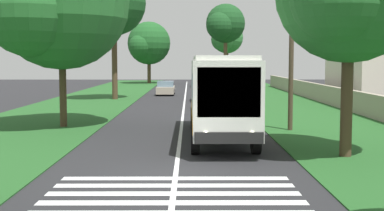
% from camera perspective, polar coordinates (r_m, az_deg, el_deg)
% --- Properties ---
extents(ground, '(160.00, 160.00, 0.00)m').
position_cam_1_polar(ground, '(16.14, -1.82, -7.77)').
color(ground, '#262628').
extents(grass_verge_left, '(120.00, 8.00, 0.04)m').
position_cam_1_polar(grass_verge_left, '(32.12, -15.87, -1.54)').
color(grass_verge_left, '#235623').
rests_on(grass_verge_left, ground).
extents(grass_verge_right, '(120.00, 8.00, 0.04)m').
position_cam_1_polar(grass_verge_right, '(31.89, 13.83, -1.54)').
color(grass_verge_right, '#235623').
rests_on(grass_verge_right, ground).
extents(centre_line, '(110.00, 0.16, 0.01)m').
position_cam_1_polar(centre_line, '(30.94, -1.07, -1.62)').
color(centre_line, silver).
rests_on(centre_line, ground).
extents(coach_bus, '(11.16, 2.62, 3.73)m').
position_cam_1_polar(coach_bus, '(23.61, 3.05, 1.54)').
color(coach_bus, silver).
rests_on(coach_bus, ground).
extents(zebra_crossing, '(4.05, 6.80, 0.01)m').
position_cam_1_polar(zebra_crossing, '(14.16, -2.05, -9.57)').
color(zebra_crossing, silver).
rests_on(zebra_crossing, ground).
extents(trailing_car_0, '(4.30, 1.78, 1.43)m').
position_cam_1_polar(trailing_car_0, '(40.35, 2.04, 0.87)').
color(trailing_car_0, gold).
rests_on(trailing_car_0, ground).
extents(trailing_car_1, '(4.30, 1.78, 1.43)m').
position_cam_1_polar(trailing_car_1, '(45.47, 1.20, 1.33)').
color(trailing_car_1, '#B7A893').
rests_on(trailing_car_1, ground).
extents(trailing_car_2, '(4.30, 1.78, 1.43)m').
position_cam_1_polar(trailing_car_2, '(53.43, -2.89, 1.87)').
color(trailing_car_2, '#B7A893').
rests_on(trailing_car_2, ground).
extents(roadside_tree_left_1, '(7.75, 6.47, 9.30)m').
position_cam_1_polar(roadside_tree_left_1, '(79.83, -4.80, 6.66)').
color(roadside_tree_left_1, '#4C3826').
rests_on(roadside_tree_left_1, grass_verge_left).
extents(roadside_tree_left_2, '(8.73, 7.16, 10.17)m').
position_cam_1_polar(roadside_tree_left_2, '(28.69, -14.44, 10.54)').
color(roadside_tree_left_2, '#4C3826').
rests_on(roadside_tree_left_2, grass_verge_left).
extents(roadside_tree_left_3, '(7.08, 5.78, 11.42)m').
position_cam_1_polar(roadside_tree_left_3, '(47.75, -8.77, 10.75)').
color(roadside_tree_left_3, '#4C3826').
rests_on(roadside_tree_left_3, grass_verge_left).
extents(roadside_tree_right_0, '(6.18, 5.05, 10.71)m').
position_cam_1_polar(roadside_tree_right_0, '(67.85, 3.54, 8.78)').
color(roadside_tree_right_0, brown).
rests_on(roadside_tree_right_0, grass_verge_right).
extents(roadside_tree_right_3, '(5.82, 4.82, 9.25)m').
position_cam_1_polar(roadside_tree_right_3, '(78.55, 3.74, 7.30)').
color(roadside_tree_right_3, '#4C3826').
rests_on(roadside_tree_right_3, grass_verge_right).
extents(utility_pole, '(0.24, 1.40, 7.65)m').
position_cam_1_polar(utility_pole, '(26.64, 10.78, 5.85)').
color(utility_pole, '#473828').
rests_on(utility_pole, grass_verge_right).
extents(roadside_wall, '(70.00, 0.40, 1.47)m').
position_cam_1_polar(roadside_wall, '(37.54, 17.04, 0.50)').
color(roadside_wall, '#9E937F').
rests_on(roadside_wall, grass_verge_right).
extents(roadside_building, '(11.05, 6.85, 5.19)m').
position_cam_1_polar(roadside_building, '(46.30, 19.70, 3.54)').
color(roadside_building, beige).
rests_on(roadside_building, ground).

